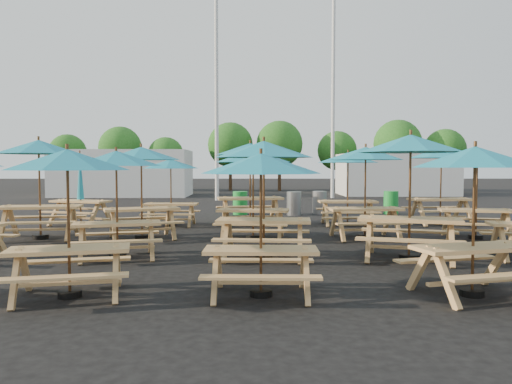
{
  "coord_description": "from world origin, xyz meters",
  "views": [
    {
      "loc": [
        -0.1,
        -12.6,
        1.84
      ],
      "look_at": [
        0.0,
        1.5,
        1.1
      ],
      "focal_mm": 35.0,
      "sensor_mm": 36.0,
      "label": 1
    }
  ],
  "objects_px": {
    "picnic_unit_5": "(116,165)",
    "picnic_unit_14": "(366,159)",
    "picnic_unit_19": "(441,158)",
    "waste_bin_2": "(320,203)",
    "waste_bin_1": "(294,203)",
    "picnic_unit_3": "(81,195)",
    "waste_bin_3": "(391,203)",
    "picnic_unit_4": "(67,169)",
    "picnic_unit_18": "(477,163)",
    "picnic_unit_7": "(171,168)",
    "waste_bin_0": "(240,203)",
    "picnic_unit_9": "(264,157)",
    "picnic_unit_11": "(250,154)",
    "picnic_unit_12": "(475,167)",
    "picnic_unit_2": "(39,154)",
    "picnic_unit_13": "(411,152)",
    "picnic_unit_15": "(348,162)",
    "picnic_unit_10": "(253,162)",
    "picnic_unit_8": "(261,173)",
    "picnic_unit_6": "(141,159)"
  },
  "relations": [
    {
      "from": "picnic_unit_5",
      "to": "picnic_unit_14",
      "type": "relative_size",
      "value": 0.93
    },
    {
      "from": "picnic_unit_19",
      "to": "waste_bin_2",
      "type": "xyz_separation_m",
      "value": [
        -3.36,
        3.34,
        -1.66
      ]
    },
    {
      "from": "waste_bin_1",
      "to": "waste_bin_2",
      "type": "height_order",
      "value": "same"
    },
    {
      "from": "picnic_unit_3",
      "to": "waste_bin_3",
      "type": "height_order",
      "value": "picnic_unit_3"
    },
    {
      "from": "picnic_unit_4",
      "to": "picnic_unit_14",
      "type": "bearing_deg",
      "value": 33.33
    },
    {
      "from": "picnic_unit_3",
      "to": "picnic_unit_18",
      "type": "height_order",
      "value": "picnic_unit_3"
    },
    {
      "from": "picnic_unit_3",
      "to": "picnic_unit_19",
      "type": "relative_size",
      "value": 0.94
    },
    {
      "from": "picnic_unit_3",
      "to": "picnic_unit_18",
      "type": "bearing_deg",
      "value": 2.55
    },
    {
      "from": "picnic_unit_14",
      "to": "picnic_unit_7",
      "type": "bearing_deg",
      "value": 147.23
    },
    {
      "from": "waste_bin_0",
      "to": "waste_bin_3",
      "type": "distance_m",
      "value": 5.76
    },
    {
      "from": "picnic_unit_19",
      "to": "waste_bin_3",
      "type": "xyz_separation_m",
      "value": [
        -0.62,
        3.36,
        -1.66
      ]
    },
    {
      "from": "picnic_unit_14",
      "to": "waste_bin_3",
      "type": "bearing_deg",
      "value": 63.66
    },
    {
      "from": "picnic_unit_9",
      "to": "waste_bin_1",
      "type": "height_order",
      "value": "picnic_unit_9"
    },
    {
      "from": "picnic_unit_7",
      "to": "picnic_unit_11",
      "type": "relative_size",
      "value": 0.81
    },
    {
      "from": "picnic_unit_9",
      "to": "picnic_unit_12",
      "type": "distance_m",
      "value": 4.09
    },
    {
      "from": "picnic_unit_2",
      "to": "waste_bin_1",
      "type": "relative_size",
      "value": 2.86
    },
    {
      "from": "picnic_unit_13",
      "to": "picnic_unit_15",
      "type": "height_order",
      "value": "picnic_unit_13"
    },
    {
      "from": "picnic_unit_3",
      "to": "picnic_unit_14",
      "type": "xyz_separation_m",
      "value": [
        8.17,
        -2.91,
        1.05
      ]
    },
    {
      "from": "picnic_unit_11",
      "to": "waste_bin_1",
      "type": "relative_size",
      "value": 2.93
    },
    {
      "from": "picnic_unit_11",
      "to": "waste_bin_3",
      "type": "xyz_separation_m",
      "value": [
        5.37,
        3.4,
        -1.76
      ]
    },
    {
      "from": "picnic_unit_13",
      "to": "picnic_unit_14",
      "type": "xyz_separation_m",
      "value": [
        -0.22,
        2.87,
        -0.11
      ]
    },
    {
      "from": "picnic_unit_3",
      "to": "picnic_unit_10",
      "type": "xyz_separation_m",
      "value": [
        5.34,
        -3.0,
        0.99
      ]
    },
    {
      "from": "picnic_unit_9",
      "to": "waste_bin_0",
      "type": "relative_size",
      "value": 2.68
    },
    {
      "from": "picnic_unit_15",
      "to": "picnic_unit_8",
      "type": "bearing_deg",
      "value": -107.78
    },
    {
      "from": "picnic_unit_4",
      "to": "picnic_unit_13",
      "type": "height_order",
      "value": "picnic_unit_13"
    },
    {
      "from": "picnic_unit_12",
      "to": "picnic_unit_15",
      "type": "xyz_separation_m",
      "value": [
        -0.15,
        8.48,
        0.12
      ]
    },
    {
      "from": "picnic_unit_4",
      "to": "picnic_unit_13",
      "type": "distance_m",
      "value": 6.27
    },
    {
      "from": "picnic_unit_5",
      "to": "picnic_unit_11",
      "type": "distance_m",
      "value": 6.27
    },
    {
      "from": "picnic_unit_13",
      "to": "waste_bin_1",
      "type": "distance_m",
      "value": 9.18
    },
    {
      "from": "picnic_unit_8",
      "to": "picnic_unit_18",
      "type": "xyz_separation_m",
      "value": [
        5.52,
        5.51,
        0.18
      ]
    },
    {
      "from": "picnic_unit_8",
      "to": "picnic_unit_14",
      "type": "distance_m",
      "value": 6.2
    },
    {
      "from": "picnic_unit_3",
      "to": "picnic_unit_7",
      "type": "xyz_separation_m",
      "value": [
        2.83,
        -0.15,
        0.82
      ]
    },
    {
      "from": "picnic_unit_15",
      "to": "picnic_unit_18",
      "type": "distance_m",
      "value": 4.0
    },
    {
      "from": "picnic_unit_19",
      "to": "picnic_unit_10",
      "type": "bearing_deg",
      "value": -156.52
    },
    {
      "from": "picnic_unit_13",
      "to": "picnic_unit_7",
      "type": "bearing_deg",
      "value": 151.85
    },
    {
      "from": "waste_bin_0",
      "to": "waste_bin_2",
      "type": "height_order",
      "value": "same"
    },
    {
      "from": "picnic_unit_3",
      "to": "waste_bin_2",
      "type": "xyz_separation_m",
      "value": [
        7.89,
        3.5,
        -0.51
      ]
    },
    {
      "from": "picnic_unit_18",
      "to": "waste_bin_3",
      "type": "xyz_separation_m",
      "value": [
        -0.34,
        6.49,
        -1.48
      ]
    },
    {
      "from": "picnic_unit_11",
      "to": "waste_bin_3",
      "type": "height_order",
      "value": "picnic_unit_11"
    },
    {
      "from": "picnic_unit_8",
      "to": "picnic_unit_13",
      "type": "height_order",
      "value": "picnic_unit_13"
    },
    {
      "from": "picnic_unit_5",
      "to": "waste_bin_3",
      "type": "distance_m",
      "value": 12.18
    },
    {
      "from": "picnic_unit_6",
      "to": "waste_bin_3",
      "type": "bearing_deg",
      "value": 18.61
    },
    {
      "from": "picnic_unit_2",
      "to": "picnic_unit_9",
      "type": "xyz_separation_m",
      "value": [
        5.56,
        -2.67,
        -0.13
      ]
    },
    {
      "from": "picnic_unit_14",
      "to": "picnic_unit_13",
      "type": "bearing_deg",
      "value": -91.05
    },
    {
      "from": "picnic_unit_4",
      "to": "waste_bin_1",
      "type": "bearing_deg",
      "value": 57.82
    },
    {
      "from": "picnic_unit_10",
      "to": "picnic_unit_11",
      "type": "height_order",
      "value": "picnic_unit_11"
    },
    {
      "from": "picnic_unit_10",
      "to": "picnic_unit_3",
      "type": "bearing_deg",
      "value": 157.24
    },
    {
      "from": "waste_bin_0",
      "to": "picnic_unit_10",
      "type": "bearing_deg",
      "value": -85.66
    },
    {
      "from": "picnic_unit_11",
      "to": "picnic_unit_12",
      "type": "distance_m",
      "value": 9.18
    },
    {
      "from": "picnic_unit_7",
      "to": "waste_bin_2",
      "type": "distance_m",
      "value": 6.38
    }
  ]
}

